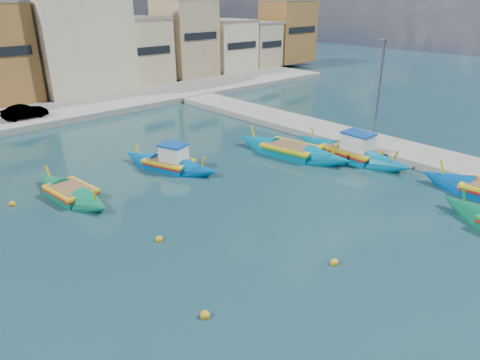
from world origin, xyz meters
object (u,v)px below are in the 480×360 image
church_block (71,18)px  luzzu_turquoise_cabin (350,153)px  luzzu_cyan_mid (291,151)px  luzzu_green (72,194)px  quay_street_lamp (378,92)px  luzzu_blue_cabin (170,164)px

church_block → luzzu_turquoise_cabin: bearing=-82.3°
luzzu_turquoise_cabin → luzzu_cyan_mid: 4.20m
luzzu_green → quay_street_lamp: bearing=-19.3°
church_block → quay_street_lamp: size_ratio=2.39×
quay_street_lamp → luzzu_green: bearing=160.7°
luzzu_cyan_mid → quay_street_lamp: bearing=-30.5°
church_block → luzzu_green: bearing=-115.0°
luzzu_turquoise_cabin → luzzu_blue_cabin: luzzu_turquoise_cabin is taller
luzzu_blue_cabin → luzzu_cyan_mid: bearing=-25.4°
luzzu_cyan_mid → luzzu_green: size_ratio=1.32×
church_block → luzzu_blue_cabin: bearing=-102.4°
church_block → luzzu_green: church_block is taller
quay_street_lamp → luzzu_turquoise_cabin: size_ratio=0.83×
luzzu_turquoise_cabin → luzzu_blue_cabin: 12.66m
quay_street_lamp → luzzu_green: size_ratio=1.08×
luzzu_blue_cabin → church_block: bearing=77.6°
luzzu_blue_cabin → luzzu_cyan_mid: size_ratio=0.81×
luzzu_turquoise_cabin → luzzu_blue_cabin: size_ratio=1.23×
church_block → luzzu_blue_cabin: church_block is taller
luzzu_green → church_block: bearing=65.0°
luzzu_turquoise_cabin → luzzu_cyan_mid: (-2.66, 3.25, -0.08)m
luzzu_blue_cabin → luzzu_cyan_mid: luzzu_blue_cabin is taller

